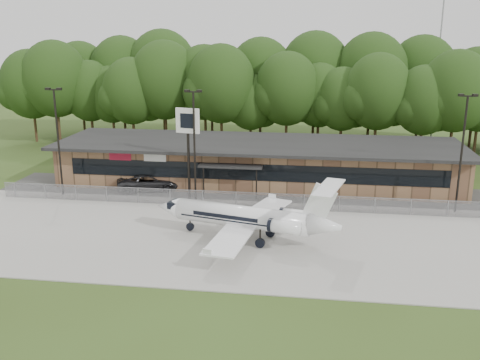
% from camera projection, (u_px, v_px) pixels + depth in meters
% --- Properties ---
extents(ground, '(160.00, 160.00, 0.00)m').
position_uv_depth(ground, '(216.00, 285.00, 33.03)').
color(ground, '#354619').
rests_on(ground, ground).
extents(apron, '(64.00, 18.00, 0.08)m').
position_uv_depth(apron, '(235.00, 237.00, 40.65)').
color(apron, '#9E9B93').
rests_on(apron, ground).
extents(parking_lot, '(50.00, 9.00, 0.06)m').
position_uv_depth(parking_lot, '(253.00, 194.00, 51.63)').
color(parking_lot, '#383835').
rests_on(parking_lot, ground).
extents(terminal, '(41.00, 11.65, 4.30)m').
position_uv_depth(terminal, '(258.00, 162.00, 55.30)').
color(terminal, '#8F6947').
rests_on(terminal, ground).
extents(fence, '(46.00, 0.04, 1.52)m').
position_uv_depth(fence, '(247.00, 200.00, 47.14)').
color(fence, gray).
rests_on(fence, ground).
extents(treeline, '(72.00, 12.00, 15.00)m').
position_uv_depth(treeline, '(273.00, 91.00, 71.12)').
color(treeline, '#173410').
rests_on(treeline, ground).
extents(radio_mast, '(0.20, 0.20, 25.00)m').
position_uv_depth(radio_mast, '(439.00, 52.00, 72.53)').
color(radio_mast, gray).
rests_on(radio_mast, ground).
extents(light_pole_left, '(1.55, 0.30, 10.23)m').
position_uv_depth(light_pole_left, '(58.00, 134.00, 49.63)').
color(light_pole_left, black).
rests_on(light_pole_left, ground).
extents(light_pole_mid, '(1.55, 0.30, 10.23)m').
position_uv_depth(light_pole_mid, '(194.00, 138.00, 47.86)').
color(light_pole_mid, black).
rests_on(light_pole_mid, ground).
extents(light_pole_right, '(1.55, 0.30, 10.23)m').
position_uv_depth(light_pole_right, '(463.00, 145.00, 44.74)').
color(light_pole_right, black).
rests_on(light_pole_right, ground).
extents(business_jet, '(14.71, 13.23, 4.98)m').
position_uv_depth(business_jet, '(249.00, 218.00, 39.55)').
color(business_jet, white).
rests_on(business_jet, ground).
extents(suv, '(6.78, 4.67, 1.72)m').
position_uv_depth(suv, '(149.00, 182.00, 52.57)').
color(suv, '#2C2C2F').
rests_on(suv, ground).
extents(pole_sign, '(2.24, 0.74, 8.56)m').
position_uv_depth(pole_sign, '(188.00, 131.00, 48.08)').
color(pole_sign, black).
rests_on(pole_sign, ground).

